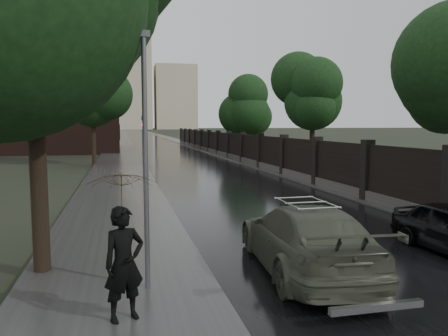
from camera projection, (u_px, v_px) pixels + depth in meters
ground at (435, 298)px, 8.45m from camera, size 800.00×800.00×0.00m
road at (134, 132)px, 192.42m from camera, size 8.00×420.00×0.02m
sidewalk_left at (120, 132)px, 191.04m from camera, size 4.00×420.00×0.16m
verge_right at (147, 132)px, 193.68m from camera, size 3.00×420.00×0.08m
fence_right at (237, 150)px, 40.41m from camera, size 0.45×75.72×2.70m
tree_left_far at (93, 101)px, 35.15m from camera, size 4.25×4.25×7.39m
tree_right_b at (313, 102)px, 30.98m from camera, size 4.08×4.08×7.01m
tree_right_c at (244, 110)px, 48.41m from camera, size 4.08×4.08×7.01m
lamp_post at (146, 160)px, 8.40m from camera, size 0.25×0.12×5.11m
traffic_light at (143, 138)px, 31.43m from camera, size 0.16×0.32×4.00m
brick_building at (18, 70)px, 53.68m from camera, size 24.00×18.00×20.00m
stalinist_tower at (128, 72)px, 295.11m from camera, size 92.00×30.00×159.00m
volga_sedan at (305, 238)px, 9.97m from camera, size 2.60×5.49×1.55m
pedestrian_umbrella at (123, 202)px, 7.00m from camera, size 1.44×1.45×2.95m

